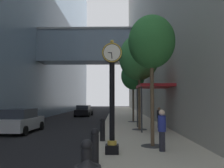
{
  "coord_description": "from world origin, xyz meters",
  "views": [
    {
      "loc": [
        1.13,
        -2.88,
        2.34
      ],
      "look_at": [
        0.78,
        17.75,
        3.71
      ],
      "focal_mm": 37.85,
      "sensor_mm": 36.0,
      "label": 1
    }
  ],
  "objects_px": {
    "car_black_mid": "(84,111)",
    "bollard_fourth": "(103,129)",
    "car_silver_near": "(21,121)",
    "street_tree_mid_near": "(139,58)",
    "pedestrian_by_clock": "(159,117)",
    "bollard_second": "(95,145)",
    "street_tree_near": "(151,43)",
    "street_clock": "(112,90)",
    "bollard_nearest": "(87,163)",
    "pedestrian_walking": "(162,129)",
    "street_tree_mid_far": "(133,76)"
  },
  "relations": [
    {
      "from": "bollard_nearest",
      "to": "bollard_fourth",
      "type": "bearing_deg",
      "value": 90.0
    },
    {
      "from": "street_clock",
      "to": "street_tree_mid_far",
      "type": "distance_m",
      "value": 14.28
    },
    {
      "from": "bollard_nearest",
      "to": "car_black_mid",
      "type": "bearing_deg",
      "value": 97.93
    },
    {
      "from": "street_tree_mid_far",
      "to": "car_silver_near",
      "type": "xyz_separation_m",
      "value": [
        -8.53,
        -6.99,
        -3.9
      ]
    },
    {
      "from": "street_tree_mid_near",
      "to": "pedestrian_by_clock",
      "type": "xyz_separation_m",
      "value": [
        1.62,
        0.94,
        -4.5
      ]
    },
    {
      "from": "car_silver_near",
      "to": "car_black_mid",
      "type": "distance_m",
      "value": 17.01
    },
    {
      "from": "street_tree_mid_near",
      "to": "pedestrian_by_clock",
      "type": "height_order",
      "value": "street_tree_mid_near"
    },
    {
      "from": "street_clock",
      "to": "street_tree_mid_far",
      "type": "relative_size",
      "value": 0.79
    },
    {
      "from": "pedestrian_by_clock",
      "to": "bollard_second",
      "type": "bearing_deg",
      "value": -111.49
    },
    {
      "from": "bollard_second",
      "to": "bollard_fourth",
      "type": "relative_size",
      "value": 1.0
    },
    {
      "from": "pedestrian_by_clock",
      "to": "bollard_fourth",
      "type": "bearing_deg",
      "value": -125.15
    },
    {
      "from": "bollard_nearest",
      "to": "car_silver_near",
      "type": "bearing_deg",
      "value": 119.04
    },
    {
      "from": "pedestrian_walking",
      "to": "car_silver_near",
      "type": "xyz_separation_m",
      "value": [
        -8.77,
        6.58,
        -0.26
      ]
    },
    {
      "from": "bollard_second",
      "to": "street_tree_mid_near",
      "type": "height_order",
      "value": "street_tree_mid_near"
    },
    {
      "from": "bollard_second",
      "to": "street_tree_near",
      "type": "distance_m",
      "value": 5.92
    },
    {
      "from": "pedestrian_walking",
      "to": "street_tree_mid_far",
      "type": "bearing_deg",
      "value": 91.01
    },
    {
      "from": "bollard_fourth",
      "to": "car_silver_near",
      "type": "xyz_separation_m",
      "value": [
        -6.08,
        4.09,
        0.04
      ]
    },
    {
      "from": "street_clock",
      "to": "bollard_fourth",
      "type": "xyz_separation_m",
      "value": [
        -0.56,
        2.93,
        -1.96
      ]
    },
    {
      "from": "bollard_second",
      "to": "street_tree_near",
      "type": "relative_size",
      "value": 0.19
    },
    {
      "from": "street_clock",
      "to": "pedestrian_walking",
      "type": "xyz_separation_m",
      "value": [
        2.14,
        0.44,
        -1.65
      ]
    },
    {
      "from": "car_black_mid",
      "to": "bollard_fourth",
      "type": "bearing_deg",
      "value": -79.53
    },
    {
      "from": "car_silver_near",
      "to": "street_tree_mid_near",
      "type": "bearing_deg",
      "value": 5.06
    },
    {
      "from": "bollard_fourth",
      "to": "pedestrian_by_clock",
      "type": "xyz_separation_m",
      "value": [
        4.08,
        5.79,
        0.21
      ]
    },
    {
      "from": "pedestrian_walking",
      "to": "car_silver_near",
      "type": "distance_m",
      "value": 10.97
    },
    {
      "from": "bollard_second",
      "to": "car_silver_near",
      "type": "height_order",
      "value": "car_silver_near"
    },
    {
      "from": "car_black_mid",
      "to": "bollard_second",
      "type": "bearing_deg",
      "value": -81.37
    },
    {
      "from": "car_silver_near",
      "to": "car_black_mid",
      "type": "relative_size",
      "value": 0.98
    },
    {
      "from": "pedestrian_by_clock",
      "to": "pedestrian_walking",
      "type": "bearing_deg",
      "value": -99.45
    },
    {
      "from": "street_tree_near",
      "to": "pedestrian_walking",
      "type": "relative_size",
      "value": 3.57
    },
    {
      "from": "street_clock",
      "to": "street_tree_near",
      "type": "height_order",
      "value": "street_tree_near"
    },
    {
      "from": "bollard_fourth",
      "to": "car_black_mid",
      "type": "xyz_separation_m",
      "value": [
        -3.87,
        20.96,
        -0.02
      ]
    },
    {
      "from": "bollard_second",
      "to": "pedestrian_by_clock",
      "type": "bearing_deg",
      "value": 68.51
    },
    {
      "from": "street_clock",
      "to": "pedestrian_walking",
      "type": "bearing_deg",
      "value": 11.72
    },
    {
      "from": "street_clock",
      "to": "street_tree_mid_near",
      "type": "height_order",
      "value": "street_tree_mid_near"
    },
    {
      "from": "car_silver_near",
      "to": "pedestrian_by_clock",
      "type": "bearing_deg",
      "value": 9.47
    },
    {
      "from": "pedestrian_walking",
      "to": "bollard_second",
      "type": "bearing_deg",
      "value": -142.4
    },
    {
      "from": "street_tree_near",
      "to": "car_silver_near",
      "type": "bearing_deg",
      "value": 147.31
    },
    {
      "from": "pedestrian_walking",
      "to": "car_black_mid",
      "type": "distance_m",
      "value": 24.35
    },
    {
      "from": "pedestrian_walking",
      "to": "car_silver_near",
      "type": "relative_size",
      "value": 0.4
    },
    {
      "from": "street_tree_mid_near",
      "to": "pedestrian_by_clock",
      "type": "bearing_deg",
      "value": 30.09
    },
    {
      "from": "bollard_fourth",
      "to": "pedestrian_by_clock",
      "type": "relative_size",
      "value": 0.76
    },
    {
      "from": "bollard_second",
      "to": "street_tree_mid_near",
      "type": "xyz_separation_m",
      "value": [
        2.46,
        9.42,
        4.71
      ]
    },
    {
      "from": "street_tree_mid_near",
      "to": "pedestrian_walking",
      "type": "relative_size",
      "value": 4.01
    },
    {
      "from": "bollard_second",
      "to": "car_black_mid",
      "type": "distance_m",
      "value": 25.82
    },
    {
      "from": "bollard_second",
      "to": "car_silver_near",
      "type": "bearing_deg",
      "value": 125.05
    },
    {
      "from": "street_clock",
      "to": "bollard_nearest",
      "type": "distance_m",
      "value": 4.41
    },
    {
      "from": "street_clock",
      "to": "street_tree_mid_near",
      "type": "relative_size",
      "value": 0.67
    },
    {
      "from": "bollard_fourth",
      "to": "car_silver_near",
      "type": "height_order",
      "value": "car_silver_near"
    },
    {
      "from": "bollard_second",
      "to": "pedestrian_by_clock",
      "type": "relative_size",
      "value": 0.76
    },
    {
      "from": "bollard_second",
      "to": "street_clock",
      "type": "bearing_deg",
      "value": 71.1
    }
  ]
}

